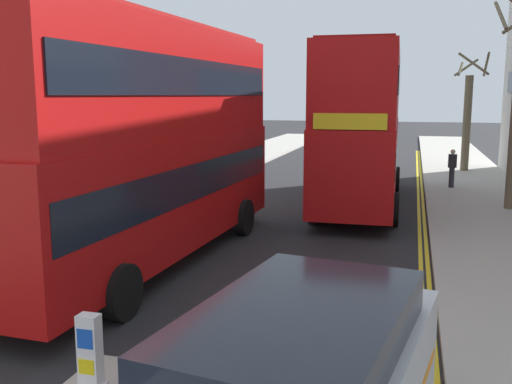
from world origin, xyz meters
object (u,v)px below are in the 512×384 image
at_px(double_decker_bus_away, 146,137).
at_px(pedestrian_far, 452,168).
at_px(double_decker_bus_oncoming, 362,122).
at_px(keep_left_bollard, 90,359).

xyz_separation_m(double_decker_bus_away, pedestrian_far, (7.66, 13.12, -2.04)).
bearing_deg(pedestrian_far, double_decker_bus_oncoming, -129.55).
relative_size(double_decker_bus_away, double_decker_bus_oncoming, 1.00).
height_order(double_decker_bus_away, pedestrian_far, double_decker_bus_away).
bearing_deg(keep_left_bollard, pedestrian_far, 73.78).
bearing_deg(keep_left_bollard, double_decker_bus_away, 108.95).
bearing_deg(double_decker_bus_away, pedestrian_far, 59.73).
bearing_deg(double_decker_bus_away, keep_left_bollard, -71.05).
distance_m(keep_left_bollard, double_decker_bus_away, 6.85).
xyz_separation_m(keep_left_bollard, pedestrian_far, (5.58, 19.18, 0.38)).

